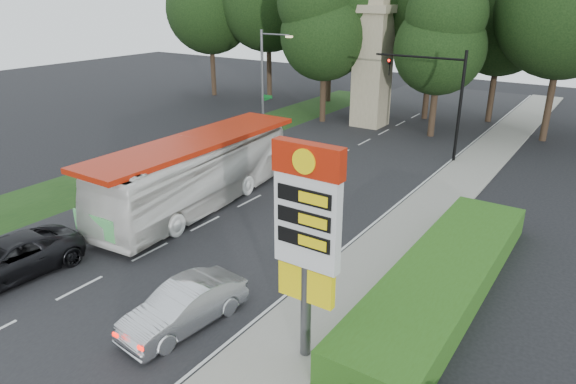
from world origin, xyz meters
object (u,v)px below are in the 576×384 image
Objects in this scene: suv_charcoal at (8,260)px; monument at (373,64)px; traffic_signal_mast at (441,89)px; streetlight_signs at (265,80)px; gas_station_pylon at (307,226)px; transit_bus at (197,173)px; sedan_silver at (184,306)px.

monument is at bearing 92.12° from suv_charcoal.
traffic_signal_mast is 0.90× the size of streetlight_signs.
gas_station_pylon reaches higher than transit_bus.
traffic_signal_mast is 23.28m from sedan_silver.
traffic_signal_mast is 9.76m from monument.
sedan_silver is at bearing -91.71° from traffic_signal_mast.
suv_charcoal is at bearing -91.86° from monument.
transit_bus is at bearing 136.74° from sedan_silver.
traffic_signal_mast is at bearing 94.51° from sedan_silver.
traffic_signal_mast reaches higher than transit_bus.
streetlight_signs is 23.14m from suv_charcoal.
suv_charcoal is (-8.67, -24.48, -3.90)m from traffic_signal_mast.
streetlight_signs reaches higher than sedan_silver.
transit_bus is at bearing -68.32° from streetlight_signs.
streetlight_signs reaches higher than suv_charcoal.
gas_station_pylon is 13.37m from transit_bus.
monument is (-7.68, 6.00, 0.43)m from traffic_signal_mast.
gas_station_pylon is 5.67m from sedan_silver.
traffic_signal_mast is at bearing -38.00° from monument.
streetlight_signs is 14.18m from transit_bus.
gas_station_pylon is 1.50× the size of sedan_silver.
monument is at bearing 85.46° from transit_bus.
streetlight_signs reaches higher than transit_bus.
streetlight_signs reaches higher than traffic_signal_mast.
streetlight_signs is at bearing 125.99° from sedan_silver.
streetlight_signs is (-16.19, 20.01, -0.01)m from gas_station_pylon.
traffic_signal_mast is (-3.52, 22.00, 0.22)m from gas_station_pylon.
sedan_silver is at bearing -60.22° from streetlight_signs.
traffic_signal_mast is at bearing 58.29° from transit_bus.
monument is (4.99, 7.99, 0.67)m from streetlight_signs.
gas_station_pylon is at bearing -37.60° from transit_bus.
gas_station_pylon is 1.22× the size of suv_charcoal.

